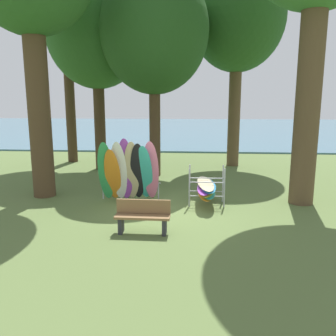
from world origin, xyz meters
TOP-DOWN VIEW (x-y plane):
  - ground_plane at (0.00, 0.00)m, footprint 80.00×80.00m
  - lake_water at (0.00, 29.68)m, footprint 80.00×36.00m
  - tree_mid_behind at (-5.84, 8.14)m, footprint 3.05×3.05m
  - tree_far_left_back at (2.75, 7.67)m, footprint 4.55×4.55m
  - tree_far_right_back at (-3.79, 6.33)m, footprint 4.63×4.63m
  - tree_deep_back at (-0.97, 4.99)m, footprint 4.56×4.56m
  - leaning_board_pile at (-1.39, 0.85)m, footprint 2.06×1.12m
  - board_storage_rack at (1.16, 0.73)m, footprint 1.15×2.13m
  - park_bench at (-0.53, -1.89)m, footprint 1.41×0.43m

SIDE VIEW (x-z plane):
  - ground_plane at x=0.00m, z-range 0.00..0.00m
  - lake_water at x=0.00m, z-range 0.00..0.10m
  - park_bench at x=-0.53m, z-range 0.03..0.88m
  - board_storage_rack at x=1.16m, z-range -0.07..1.18m
  - leaning_board_pile at x=-1.39m, z-range -0.07..2.10m
  - tree_deep_back at x=-0.97m, z-range 1.74..10.53m
  - tree_far_right_back at x=-3.79m, z-range 1.86..11.01m
  - tree_far_left_back at x=2.75m, z-range 2.24..12.11m
  - tree_mid_behind at x=-5.84m, z-range 2.68..11.98m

